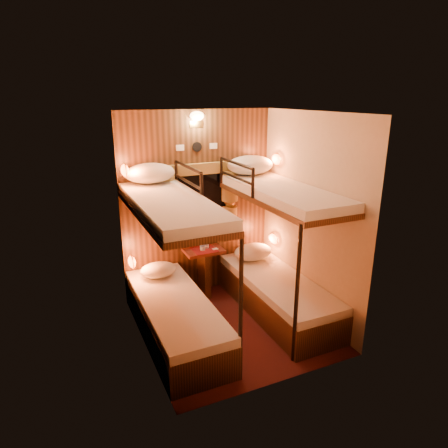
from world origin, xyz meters
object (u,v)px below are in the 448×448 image
bunk_left (174,291)px  bunk_right (278,270)px  table (204,266)px  bottle_right (202,242)px  bottle_left (206,240)px

bunk_left → bunk_right: (1.30, 0.00, 0.00)m
bunk_right → table: (-0.65, 0.78, -0.14)m
bunk_left → bottle_right: bearing=50.4°
bunk_left → table: bearing=50.3°
bottle_left → bottle_right: size_ratio=1.01×
bottle_right → bunk_right: bearing=-48.4°
bunk_left → bottle_left: (0.69, 0.81, 0.20)m
bunk_left → table: (0.65, 0.78, -0.14)m
bunk_right → bottle_left: (-0.60, 0.81, 0.20)m
bottle_right → bunk_left: bearing=-129.6°
table → bottle_left: bottle_left is taller
table → bunk_right: bearing=-50.3°
bottle_left → bunk_left: bearing=-130.8°
table → bottle_right: bearing=-132.7°
table → bottle_right: bottle_right is taller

